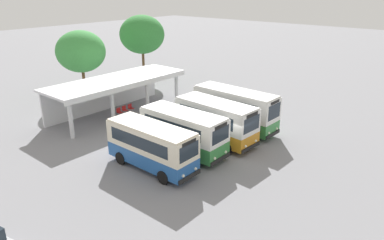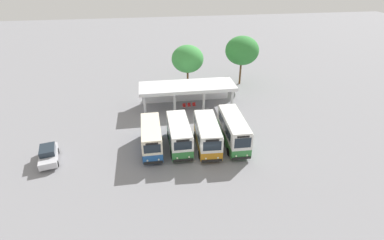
# 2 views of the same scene
# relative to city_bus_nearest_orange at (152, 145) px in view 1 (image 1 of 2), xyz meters

# --- Properties ---
(ground_plane) EXTENTS (180.00, 180.00, 0.00)m
(ground_plane) POSITION_rel_city_bus_nearest_orange_xyz_m (5.57, -2.75, -1.70)
(ground_plane) COLOR gray
(city_bus_nearest_orange) EXTENTS (2.27, 6.68, 3.06)m
(city_bus_nearest_orange) POSITION_rel_city_bus_nearest_orange_xyz_m (0.00, 0.00, 0.00)
(city_bus_nearest_orange) COLOR black
(city_bus_nearest_orange) RESTS_ON ground
(city_bus_second_in_row) EXTENTS (2.43, 6.73, 3.14)m
(city_bus_second_in_row) POSITION_rel_city_bus_nearest_orange_xyz_m (3.13, -0.01, 0.05)
(city_bus_second_in_row) COLOR black
(city_bus_second_in_row) RESTS_ON ground
(city_bus_middle_cream) EXTENTS (2.70, 6.80, 3.25)m
(city_bus_middle_cream) POSITION_rel_city_bus_nearest_orange_xyz_m (6.27, -0.58, 0.10)
(city_bus_middle_cream) COLOR black
(city_bus_middle_cream) RESTS_ON ground
(city_bus_fourth_amber) EXTENTS (2.43, 7.52, 3.41)m
(city_bus_fourth_amber) POSITION_rel_city_bus_nearest_orange_xyz_m (9.40, -0.24, 0.18)
(city_bus_fourth_amber) COLOR black
(city_bus_fourth_amber) RESTS_ON ground
(terminal_canopy) EXTENTS (13.65, 4.69, 3.40)m
(terminal_canopy) POSITION_rel_city_bus_nearest_orange_xyz_m (5.54, 10.92, 0.86)
(terminal_canopy) COLOR silver
(terminal_canopy) RESTS_ON ground
(waiting_chair_end_by_column) EXTENTS (0.44, 0.44, 0.86)m
(waiting_chair_end_by_column) POSITION_rel_city_bus_nearest_orange_xyz_m (4.95, 9.59, -1.17)
(waiting_chair_end_by_column) COLOR slate
(waiting_chair_end_by_column) RESTS_ON ground
(waiting_chair_second_from_end) EXTENTS (0.44, 0.44, 0.86)m
(waiting_chair_second_from_end) POSITION_rel_city_bus_nearest_orange_xyz_m (5.67, 9.68, -1.17)
(waiting_chair_second_from_end) COLOR slate
(waiting_chair_second_from_end) RESTS_ON ground
(waiting_chair_middle_seat) EXTENTS (0.44, 0.44, 0.86)m
(waiting_chair_middle_seat) POSITION_rel_city_bus_nearest_orange_xyz_m (6.39, 9.68, -1.17)
(waiting_chair_middle_seat) COLOR slate
(waiting_chair_middle_seat) RESTS_ON ground
(roadside_tree_behind_canopy) EXTENTS (5.14, 5.14, 7.19)m
(roadside_tree_behind_canopy) POSITION_rel_city_bus_nearest_orange_xyz_m (6.58, 17.45, 3.30)
(roadside_tree_behind_canopy) COLOR brown
(roadside_tree_behind_canopy) RESTS_ON ground
(roadside_tree_east_of_canopy) EXTENTS (5.54, 5.54, 8.18)m
(roadside_tree_east_of_canopy) POSITION_rel_city_bus_nearest_orange_xyz_m (15.76, 17.99, 4.12)
(roadside_tree_east_of_canopy) COLOR brown
(roadside_tree_east_of_canopy) RESTS_ON ground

